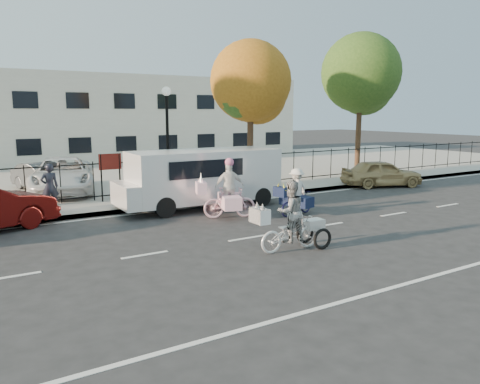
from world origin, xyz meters
TOP-DOWN VIEW (x-y plane):
  - ground at (0.00, 0.00)m, footprint 120.00×120.00m
  - road_markings at (0.00, 0.00)m, footprint 60.00×9.52m
  - curb at (0.00, 5.05)m, footprint 60.00×0.10m
  - sidewalk at (0.00, 6.10)m, footprint 60.00×2.20m
  - parking_lot at (0.00, 15.00)m, footprint 60.00×15.60m
  - iron_fence at (0.00, 7.20)m, footprint 58.00×0.06m
  - building at (0.00, 25.00)m, footprint 34.00×10.00m
  - lamppost at (0.50, 6.80)m, footprint 0.36×0.36m
  - street_sign at (-1.85, 6.80)m, footprint 0.85×0.06m
  - zebra_trike at (0.33, -1.53)m, footprint 2.10×0.81m
  - unicorn_bike at (0.83, 2.49)m, footprint 2.05×1.48m
  - bull_bike at (3.03, 1.69)m, footprint 1.79×1.25m
  - white_van at (0.86, 4.50)m, footprint 6.01×2.13m
  - gold_sedan at (10.35, 4.50)m, footprint 4.03×2.69m
  - pedestrian at (-4.14, 6.20)m, footprint 0.62×0.43m
  - lot_car_b at (-3.05, 9.71)m, footprint 3.54×5.69m
  - lot_car_c at (-3.65, 10.76)m, footprint 2.36×3.79m
  - tree_mid at (4.89, 7.36)m, footprint 3.66×3.65m
  - tree_east at (11.80, 7.46)m, footprint 4.14×4.14m

SIDE VIEW (x-z plane):
  - ground at x=0.00m, z-range 0.00..0.00m
  - road_markings at x=0.00m, z-range 0.00..0.01m
  - curb at x=0.00m, z-range 0.00..0.15m
  - sidewalk at x=0.00m, z-range 0.00..0.15m
  - parking_lot at x=0.00m, z-range 0.00..0.15m
  - gold_sedan at x=10.35m, z-range 0.00..1.28m
  - bull_bike at x=3.03m, z-range -0.16..1.45m
  - zebra_trike at x=0.33m, z-range -0.21..1.60m
  - lot_car_c at x=-3.65m, z-range 0.15..1.33m
  - unicorn_bike at x=0.83m, z-range -0.26..1.76m
  - lot_car_b at x=-3.05m, z-range 0.15..1.62m
  - iron_fence at x=0.00m, z-range 0.15..1.65m
  - pedestrian at x=-4.14m, z-range 0.15..1.77m
  - white_van at x=0.86m, z-range 0.11..2.24m
  - street_sign at x=-1.85m, z-range 0.52..2.32m
  - building at x=0.00m, z-range 0.00..6.00m
  - lamppost at x=0.50m, z-range 0.95..5.28m
  - tree_mid at x=4.89m, z-range 1.34..8.02m
  - tree_east at x=11.80m, z-range 1.52..9.10m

